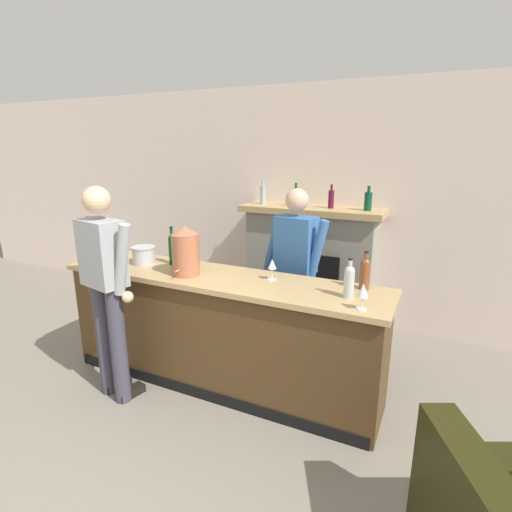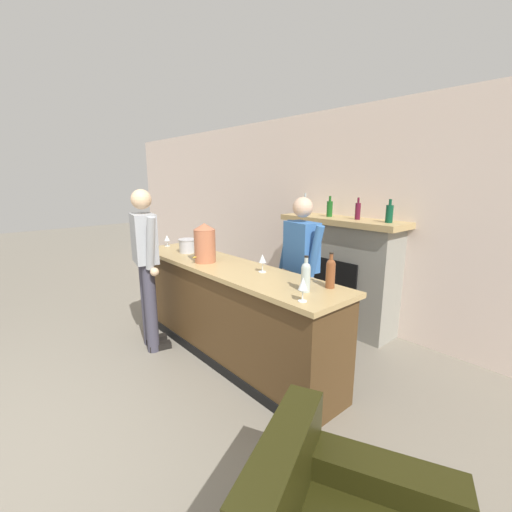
{
  "view_description": "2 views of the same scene",
  "coord_description": "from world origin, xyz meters",
  "px_view_note": "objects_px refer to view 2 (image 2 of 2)",
  "views": [
    {
      "loc": [
        1.51,
        -0.73,
        2.05
      ],
      "look_at": [
        0.07,
        2.28,
        1.14
      ],
      "focal_mm": 28.0,
      "sensor_mm": 36.0,
      "label": 1
    },
    {
      "loc": [
        2.64,
        -0.01,
        1.89
      ],
      "look_at": [
        0.04,
        2.25,
        1.1
      ],
      "focal_mm": 24.0,
      "sensor_mm": 36.0,
      "label": 2
    }
  ],
  "objects_px": {
    "copper_dispenser": "(205,243)",
    "wine_glass_back_row": "(167,239)",
    "wine_bottle_riesling_slim": "(331,272)",
    "wine_bottle_merlot_tall": "(207,241)",
    "fireplace_stone": "(340,272)",
    "person_bartender": "(301,269)",
    "wine_bottle_burgundy_dark": "(306,276)",
    "ice_bucket_steel": "(188,246)",
    "wine_glass_mid_counter": "(262,260)",
    "wine_glass_by_dispenser": "(303,285)",
    "person_customer": "(146,263)",
    "potted_plant_corner": "(207,271)"
  },
  "relations": [
    {
      "from": "potted_plant_corner",
      "to": "person_customer",
      "type": "distance_m",
      "value": 2.22
    },
    {
      "from": "copper_dispenser",
      "to": "ice_bucket_steel",
      "type": "xyz_separation_m",
      "value": [
        -0.55,
        0.1,
        -0.13
      ]
    },
    {
      "from": "fireplace_stone",
      "to": "wine_glass_by_dispenser",
      "type": "bearing_deg",
      "value": -62.4
    },
    {
      "from": "wine_glass_back_row",
      "to": "wine_bottle_riesling_slim",
      "type": "bearing_deg",
      "value": 4.43
    },
    {
      "from": "wine_glass_by_dispenser",
      "to": "copper_dispenser",
      "type": "bearing_deg",
      "value": 175.29
    },
    {
      "from": "potted_plant_corner",
      "to": "ice_bucket_steel",
      "type": "distance_m",
      "value": 1.8
    },
    {
      "from": "person_bartender",
      "to": "wine_bottle_burgundy_dark",
      "type": "height_order",
      "value": "person_bartender"
    },
    {
      "from": "person_bartender",
      "to": "ice_bucket_steel",
      "type": "distance_m",
      "value": 1.41
    },
    {
      "from": "person_customer",
      "to": "wine_glass_mid_counter",
      "type": "bearing_deg",
      "value": 29.95
    },
    {
      "from": "person_customer",
      "to": "wine_bottle_burgundy_dark",
      "type": "bearing_deg",
      "value": 16.46
    },
    {
      "from": "person_bartender",
      "to": "copper_dispenser",
      "type": "bearing_deg",
      "value": -133.39
    },
    {
      "from": "wine_glass_by_dispenser",
      "to": "wine_glass_back_row",
      "type": "bearing_deg",
      "value": 175.11
    },
    {
      "from": "fireplace_stone",
      "to": "wine_bottle_burgundy_dark",
      "type": "xyz_separation_m",
      "value": [
        0.8,
        -1.59,
        0.43
      ]
    },
    {
      "from": "person_customer",
      "to": "wine_bottle_burgundy_dark",
      "type": "distance_m",
      "value": 1.88
    },
    {
      "from": "ice_bucket_steel",
      "to": "copper_dispenser",
      "type": "bearing_deg",
      "value": -10.75
    },
    {
      "from": "person_bartender",
      "to": "wine_bottle_burgundy_dark",
      "type": "xyz_separation_m",
      "value": [
        0.65,
        -0.68,
        0.2
      ]
    },
    {
      "from": "potted_plant_corner",
      "to": "fireplace_stone",
      "type": "bearing_deg",
      "value": 12.1
    },
    {
      "from": "wine_glass_mid_counter",
      "to": "wine_glass_back_row",
      "type": "bearing_deg",
      "value": -176.95
    },
    {
      "from": "ice_bucket_steel",
      "to": "wine_glass_by_dispenser",
      "type": "xyz_separation_m",
      "value": [
        2.04,
        -0.23,
        0.05
      ]
    },
    {
      "from": "wine_bottle_riesling_slim",
      "to": "wine_bottle_merlot_tall",
      "type": "xyz_separation_m",
      "value": [
        -1.73,
        -0.07,
        0.02
      ]
    },
    {
      "from": "potted_plant_corner",
      "to": "copper_dispenser",
      "type": "height_order",
      "value": "copper_dispenser"
    },
    {
      "from": "ice_bucket_steel",
      "to": "wine_glass_mid_counter",
      "type": "bearing_deg",
      "value": 3.92
    },
    {
      "from": "copper_dispenser",
      "to": "wine_bottle_merlot_tall",
      "type": "relative_size",
      "value": 1.19
    },
    {
      "from": "wine_bottle_riesling_slim",
      "to": "ice_bucket_steel",
      "type": "bearing_deg",
      "value": -174.66
    },
    {
      "from": "wine_glass_mid_counter",
      "to": "copper_dispenser",
      "type": "bearing_deg",
      "value": -164.88
    },
    {
      "from": "fireplace_stone",
      "to": "copper_dispenser",
      "type": "xyz_separation_m",
      "value": [
        -0.56,
        -1.66,
        0.51
      ]
    },
    {
      "from": "person_customer",
      "to": "person_bartender",
      "type": "xyz_separation_m",
      "value": [
        1.14,
        1.21,
        -0.05
      ]
    },
    {
      "from": "person_bartender",
      "to": "ice_bucket_steel",
      "type": "xyz_separation_m",
      "value": [
        -1.25,
        -0.64,
        0.15
      ]
    },
    {
      "from": "copper_dispenser",
      "to": "wine_glass_back_row",
      "type": "distance_m",
      "value": 1.08
    },
    {
      "from": "wine_bottle_burgundy_dark",
      "to": "wine_glass_mid_counter",
      "type": "bearing_deg",
      "value": 168.79
    },
    {
      "from": "fireplace_stone",
      "to": "ice_bucket_steel",
      "type": "distance_m",
      "value": 1.94
    },
    {
      "from": "potted_plant_corner",
      "to": "wine_bottle_riesling_slim",
      "type": "distance_m",
      "value": 3.43
    },
    {
      "from": "wine_glass_mid_counter",
      "to": "wine_bottle_riesling_slim",
      "type": "bearing_deg",
      "value": 7.81
    },
    {
      "from": "fireplace_stone",
      "to": "wine_glass_mid_counter",
      "type": "xyz_separation_m",
      "value": [
        0.15,
        -1.47,
        0.42
      ]
    },
    {
      "from": "wine_bottle_riesling_slim",
      "to": "copper_dispenser",
      "type": "bearing_deg",
      "value": -168.53
    },
    {
      "from": "wine_bottle_burgundy_dark",
      "to": "wine_glass_mid_counter",
      "type": "relative_size",
      "value": 1.68
    },
    {
      "from": "person_bartender",
      "to": "copper_dispenser",
      "type": "xyz_separation_m",
      "value": [
        -0.7,
        -0.74,
        0.28
      ]
    },
    {
      "from": "ice_bucket_steel",
      "to": "wine_bottle_burgundy_dark",
      "type": "bearing_deg",
      "value": -1.3
    },
    {
      "from": "wine_bottle_merlot_tall",
      "to": "fireplace_stone",
      "type": "bearing_deg",
      "value": 58.99
    },
    {
      "from": "wine_bottle_burgundy_dark",
      "to": "wine_bottle_riesling_slim",
      "type": "bearing_deg",
      "value": 73.72
    },
    {
      "from": "wine_bottle_riesling_slim",
      "to": "wine_glass_mid_counter",
      "type": "height_order",
      "value": "wine_bottle_riesling_slim"
    },
    {
      "from": "ice_bucket_steel",
      "to": "wine_glass_mid_counter",
      "type": "distance_m",
      "value": 1.26
    },
    {
      "from": "wine_bottle_riesling_slim",
      "to": "wine_bottle_burgundy_dark",
      "type": "xyz_separation_m",
      "value": [
        -0.07,
        -0.23,
        -0.0
      ]
    },
    {
      "from": "copper_dispenser",
      "to": "wine_glass_back_row",
      "type": "height_order",
      "value": "copper_dispenser"
    },
    {
      "from": "person_customer",
      "to": "wine_glass_by_dispenser",
      "type": "height_order",
      "value": "person_customer"
    },
    {
      "from": "fireplace_stone",
      "to": "wine_bottle_merlot_tall",
      "type": "height_order",
      "value": "fireplace_stone"
    },
    {
      "from": "potted_plant_corner",
      "to": "wine_bottle_riesling_slim",
      "type": "xyz_separation_m",
      "value": [
        3.22,
        -0.86,
        0.83
      ]
    },
    {
      "from": "wine_bottle_riesling_slim",
      "to": "wine_glass_by_dispenser",
      "type": "xyz_separation_m",
      "value": [
        0.07,
        -0.41,
        -0.0
      ]
    },
    {
      "from": "wine_bottle_merlot_tall",
      "to": "wine_glass_mid_counter",
      "type": "relative_size",
      "value": 2.02
    },
    {
      "from": "wine_glass_back_row",
      "to": "ice_bucket_steel",
      "type": "bearing_deg",
      "value": 0.94
    }
  ]
}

